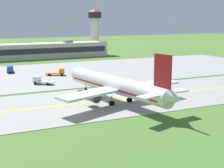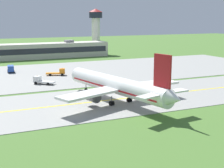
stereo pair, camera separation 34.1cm
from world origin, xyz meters
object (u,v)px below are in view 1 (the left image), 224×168
(airplane_lead, at_px, (117,85))
(control_tower, at_px, (95,26))
(service_truck_pushback, at_px, (58,72))
(service_truck_baggage, at_px, (41,81))
(service_truck_catering, at_px, (10,68))

(airplane_lead, relative_size, control_tower, 1.62)
(control_tower, bearing_deg, service_truck_pushback, -121.81)
(airplane_lead, height_order, service_truck_baggage, airplane_lead)
(airplane_lead, relative_size, service_truck_pushback, 5.85)
(service_truck_baggage, xyz_separation_m, control_tower, (45.92, 72.51, 13.56))
(airplane_lead, bearing_deg, control_tower, 71.28)
(service_truck_baggage, xyz_separation_m, service_truck_catering, (-5.53, 25.88, 0.35))
(service_truck_baggage, distance_m, service_truck_catering, 26.47)
(service_truck_baggage, distance_m, service_truck_pushback, 15.16)
(airplane_lead, bearing_deg, service_truck_pushback, 94.34)
(airplane_lead, distance_m, service_truck_catering, 56.96)
(airplane_lead, height_order, service_truck_pushback, airplane_lead)
(airplane_lead, height_order, control_tower, control_tower)
(control_tower, bearing_deg, service_truck_baggage, -122.34)
(service_truck_baggage, xyz_separation_m, service_truck_pushback, (8.65, 12.44, 0.00))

